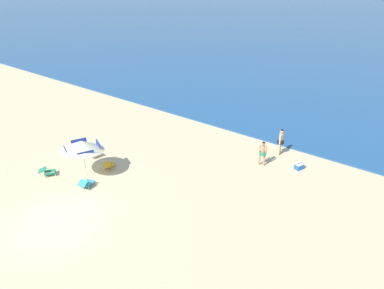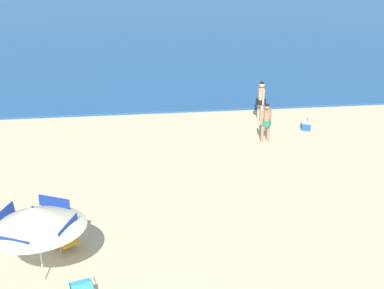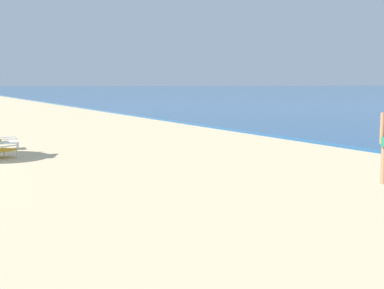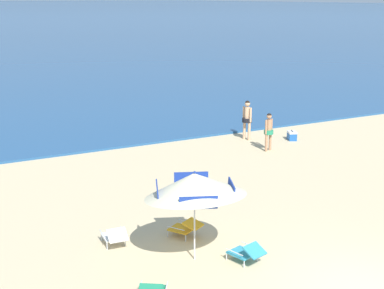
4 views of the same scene
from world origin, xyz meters
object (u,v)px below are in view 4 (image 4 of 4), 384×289
(lounge_chair_facing_sea, at_px, (246,252))
(person_standing_near_shore, at_px, (269,129))
(lounge_chair_under_umbrella, at_px, (186,227))
(cooler_box, at_px, (292,136))
(beach_umbrella_striped_main, at_px, (195,185))
(lounge_chair_spare_folded, at_px, (115,236))
(person_standing_beside, at_px, (247,117))

(lounge_chair_facing_sea, bearing_deg, person_standing_near_shore, 51.70)
(person_standing_near_shore, bearing_deg, lounge_chair_under_umbrella, -139.12)
(person_standing_near_shore, height_order, cooler_box, person_standing_near_shore)
(beach_umbrella_striped_main, relative_size, lounge_chair_spare_folded, 2.89)
(lounge_chair_under_umbrella, bearing_deg, person_standing_near_shore, 40.88)
(beach_umbrella_striped_main, bearing_deg, person_standing_beside, 50.67)
(lounge_chair_facing_sea, height_order, person_standing_beside, person_standing_beside)
(person_standing_near_shore, relative_size, cooler_box, 2.71)
(lounge_chair_under_umbrella, xyz_separation_m, cooler_box, (8.98, 7.02, -0.08))
(lounge_chair_under_umbrella, xyz_separation_m, person_standing_near_shore, (6.99, 6.05, 0.65))
(beach_umbrella_striped_main, relative_size, cooler_box, 4.57)
(lounge_chair_under_umbrella, bearing_deg, lounge_chair_facing_sea, -72.83)
(person_standing_near_shore, xyz_separation_m, cooler_box, (1.99, 0.97, -0.72))
(person_standing_beside, xyz_separation_m, cooler_box, (1.75, -1.03, -0.83))
(beach_umbrella_striped_main, distance_m, cooler_box, 12.65)
(lounge_chair_spare_folded, bearing_deg, cooler_box, 31.49)
(cooler_box, bearing_deg, lounge_chair_spare_folded, -148.51)
(lounge_chair_spare_folded, bearing_deg, person_standing_beside, 40.15)
(beach_umbrella_striped_main, distance_m, lounge_chair_facing_sea, 2.09)
(beach_umbrella_striped_main, xyz_separation_m, person_standing_beside, (7.64, 9.32, -0.91))
(lounge_chair_spare_folded, relative_size, person_standing_near_shore, 0.59)
(lounge_chair_under_umbrella, xyz_separation_m, lounge_chair_spare_folded, (-1.87, 0.37, -0.01))
(lounge_chair_spare_folded, xyz_separation_m, cooler_box, (10.85, 6.64, -0.07))
(lounge_chair_under_umbrella, bearing_deg, beach_umbrella_striped_main, -107.72)
(lounge_chair_under_umbrella, xyz_separation_m, person_standing_beside, (7.23, 8.05, 0.75))
(beach_umbrella_striped_main, height_order, person_standing_near_shore, beach_umbrella_striped_main)
(lounge_chair_under_umbrella, distance_m, lounge_chair_facing_sea, 2.11)
(lounge_chair_facing_sea, distance_m, person_standing_beside, 12.06)
(lounge_chair_under_umbrella, bearing_deg, person_standing_beside, 48.06)
(cooler_box, bearing_deg, person_standing_near_shore, -154.07)
(lounge_chair_under_umbrella, relative_size, lounge_chair_facing_sea, 1.01)
(lounge_chair_spare_folded, distance_m, person_standing_beside, 11.93)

